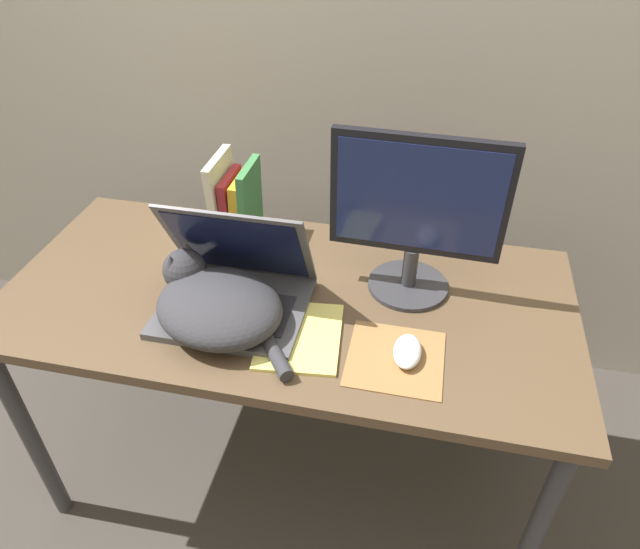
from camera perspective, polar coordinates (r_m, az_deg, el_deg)
name	(u,v)px	position (r m, az deg, el deg)	size (l,w,h in m)	color
desk	(287,317)	(1.46, -3.30, -4.25)	(1.40, 0.67, 0.73)	brown
laptop	(235,288)	(1.35, -8.48, -1.39)	(0.34, 0.28, 0.27)	#4C4C51
cat	(216,303)	(1.31, -10.39, -2.80)	(0.39, 0.34, 0.14)	#333338
external_monitor	(416,213)	(1.32, 9.62, 6.05)	(0.40, 0.20, 0.40)	#333338
mousepad	(395,358)	(1.25, 7.55, -8.33)	(0.21, 0.20, 0.00)	olive
computer_mouse	(407,351)	(1.25, 8.73, -7.59)	(0.06, 0.10, 0.03)	silver
book_row	(236,204)	(1.57, -8.40, 7.00)	(0.11, 0.16, 0.24)	beige
notepad	(300,336)	(1.29, -2.05, -6.17)	(0.21, 0.24, 0.01)	#E5DB6B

